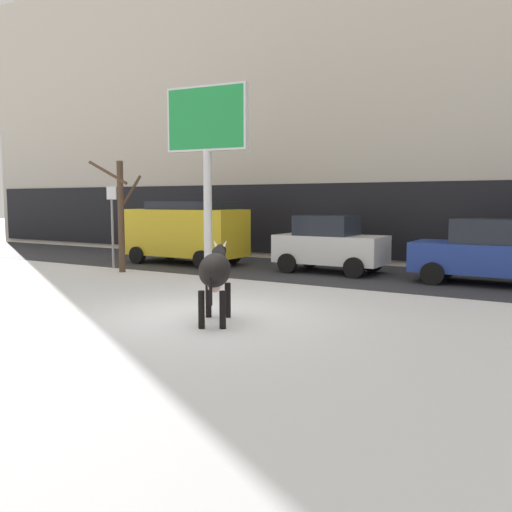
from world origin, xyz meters
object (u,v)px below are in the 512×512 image
bare_tree_left_lot (121,212)px  car_blue_sedan (491,252)px  car_yellow_van (185,230)px  billboard (207,131)px  street_sign (112,220)px  cow_black (215,271)px  pedestrian_near_billboard (202,234)px  car_white_hatchback (330,244)px

bare_tree_left_lot → car_blue_sedan: bearing=17.3°
car_yellow_van → billboard: bearing=-43.4°
street_sign → car_yellow_van: bearing=62.3°
cow_black → pedestrian_near_billboard: size_ratio=1.08×
pedestrian_near_billboard → car_white_hatchback: bearing=-21.3°
car_yellow_van → bare_tree_left_lot: 3.07m
bare_tree_left_lot → street_sign: (-0.98, 0.57, -0.29)m
car_white_hatchback → street_sign: bearing=-157.2°
pedestrian_near_billboard → bare_tree_left_lot: 6.54m
billboard → car_yellow_van: billboard is taller
car_blue_sedan → billboard: bearing=-153.5°
cow_black → billboard: billboard is taller
billboard → car_blue_sedan: size_ratio=1.32×
car_yellow_van → pedestrian_near_billboard: car_yellow_van is taller
billboard → bare_tree_left_lot: billboard is taller
cow_black → bare_tree_left_lot: bearing=147.4°
car_white_hatchback → bare_tree_left_lot: size_ratio=0.97×
car_yellow_van → street_sign: bearing=-117.7°
cow_black → billboard: 6.28m
car_blue_sedan → pedestrian_near_billboard: size_ratio=2.43×
billboard → street_sign: billboard is taller
billboard → pedestrian_near_billboard: bearing=127.9°
car_blue_sedan → bare_tree_left_lot: 11.32m
car_white_hatchback → car_blue_sedan: (4.89, -0.10, -0.02)m
car_yellow_van → bare_tree_left_lot: bearing=-95.4°
cow_black → street_sign: bearing=147.7°
car_white_hatchback → street_sign: (-6.86, -2.88, 0.74)m
cow_black → street_sign: size_ratio=0.66×
pedestrian_near_billboard → street_sign: (0.43, -5.72, 0.79)m
bare_tree_left_lot → car_white_hatchback: bearing=30.4°
cow_black → car_blue_sedan: 8.67m
billboard → pedestrian_near_billboard: (-5.05, 6.50, -3.43)m
car_white_hatchback → pedestrian_near_billboard: (-7.28, 2.84, -0.05)m
cow_black → car_yellow_van: bearing=131.9°
billboard → cow_black: bearing=-52.3°
billboard → street_sign: bearing=170.5°
car_blue_sedan → street_sign: size_ratio=1.49×
car_white_hatchback → bare_tree_left_lot: bearing=-149.6°
car_blue_sedan → bare_tree_left_lot: bearing=-162.7°
billboard → car_white_hatchback: (2.23, 3.65, -3.39)m
car_yellow_van → street_sign: (-1.26, -2.40, 0.43)m
car_yellow_van → car_white_hatchback: size_ratio=1.31×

